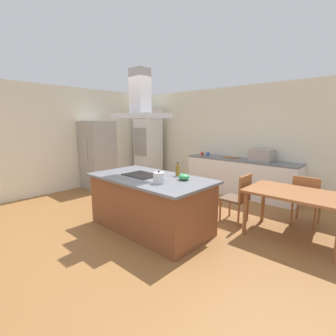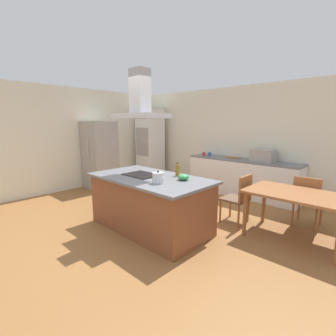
% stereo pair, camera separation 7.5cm
% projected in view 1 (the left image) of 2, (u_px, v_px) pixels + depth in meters
% --- Properties ---
extents(ground, '(16.00, 16.00, 0.00)m').
position_uv_depth(ground, '(201.00, 206.00, 5.26)').
color(ground, '#936033').
extents(wall_back, '(7.20, 0.10, 2.70)m').
position_uv_depth(wall_back, '(241.00, 140.00, 6.28)').
color(wall_back, silver).
rests_on(wall_back, ground).
extents(wall_left, '(0.10, 8.80, 2.70)m').
position_uv_depth(wall_left, '(93.00, 138.00, 6.94)').
color(wall_left, silver).
rests_on(wall_left, ground).
extents(kitchen_island, '(2.10, 1.14, 0.90)m').
position_uv_depth(kitchen_island, '(150.00, 203.00, 4.09)').
color(kitchen_island, brown).
rests_on(kitchen_island, ground).
extents(cooktop, '(0.60, 0.44, 0.01)m').
position_uv_depth(cooktop, '(142.00, 175.00, 4.14)').
color(cooktop, black).
rests_on(cooktop, kitchen_island).
extents(tea_kettle, '(0.22, 0.17, 0.19)m').
position_uv_depth(tea_kettle, '(159.00, 178.00, 3.58)').
color(tea_kettle, silver).
rests_on(tea_kettle, kitchen_island).
extents(olive_oil_bottle, '(0.07, 0.07, 0.23)m').
position_uv_depth(olive_oil_bottle, '(178.00, 170.00, 4.07)').
color(olive_oil_bottle, olive).
rests_on(olive_oil_bottle, kitchen_island).
extents(mixing_bowl, '(0.18, 0.18, 0.10)m').
position_uv_depth(mixing_bowl, '(184.00, 177.00, 3.78)').
color(mixing_bowl, '#33934C').
rests_on(mixing_bowl, kitchen_island).
extents(back_counter, '(2.75, 0.62, 0.90)m').
position_uv_depth(back_counter, '(240.00, 177.00, 6.05)').
color(back_counter, white).
rests_on(back_counter, ground).
extents(countertop_microwave, '(0.50, 0.38, 0.28)m').
position_uv_depth(countertop_microwave, '(261.00, 155.00, 5.60)').
color(countertop_microwave, '#9E9993').
rests_on(countertop_microwave, back_counter).
extents(coffee_mug_red, '(0.08, 0.08, 0.09)m').
position_uv_depth(coffee_mug_red, '(202.00, 154.00, 6.65)').
color(coffee_mug_red, red).
rests_on(coffee_mug_red, back_counter).
extents(coffee_mug_blue, '(0.08, 0.08, 0.09)m').
position_uv_depth(coffee_mug_blue, '(208.00, 154.00, 6.61)').
color(coffee_mug_blue, '#2D56B2').
rests_on(coffee_mug_blue, back_counter).
extents(cutting_board, '(0.34, 0.24, 0.02)m').
position_uv_depth(cutting_board, '(232.00, 158.00, 6.18)').
color(cutting_board, '#995B33').
rests_on(cutting_board, back_counter).
extents(wall_oven_stack, '(0.70, 0.66, 2.20)m').
position_uv_depth(wall_oven_stack, '(148.00, 144.00, 7.81)').
color(wall_oven_stack, white).
rests_on(wall_oven_stack, ground).
extents(refrigerator, '(0.80, 0.73, 1.82)m').
position_uv_depth(refrigerator, '(98.00, 155.00, 6.61)').
color(refrigerator, '#9E9993').
rests_on(refrigerator, ground).
extents(dining_table, '(1.40, 0.90, 0.75)m').
position_uv_depth(dining_table, '(296.00, 197.00, 3.67)').
color(dining_table, '#995B33').
rests_on(dining_table, ground).
extents(chair_facing_back_wall, '(0.42, 0.42, 0.89)m').
position_uv_depth(chair_facing_back_wall, '(306.00, 198.00, 4.18)').
color(chair_facing_back_wall, brown).
rests_on(chair_facing_back_wall, ground).
extents(chair_at_left_end, '(0.42, 0.42, 0.89)m').
position_uv_depth(chair_at_left_end, '(239.00, 195.00, 4.31)').
color(chair_at_left_end, brown).
rests_on(chair_at_left_end, ground).
extents(range_hood, '(0.90, 0.55, 0.78)m').
position_uv_depth(range_hood, '(140.00, 103.00, 3.92)').
color(range_hood, '#ADADB2').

